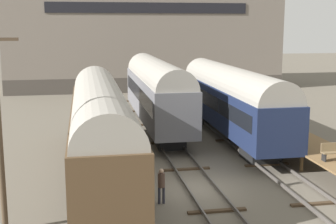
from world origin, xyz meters
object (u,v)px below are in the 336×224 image
at_px(train_car_navy, 231,98).
at_px(bench, 334,151).
at_px(train_car_brown, 100,123).
at_px(train_car_grey, 157,89).
at_px(person_worker, 161,183).

xyz_separation_m(train_car_navy, bench, (2.37, -9.90, -1.31)).
relative_size(train_car_brown, train_car_grey, 1.10).
height_order(train_car_brown, person_worker, train_car_brown).
height_order(train_car_navy, person_worker, train_car_navy).
relative_size(train_car_navy, bench, 12.65).
xyz_separation_m(train_car_brown, train_car_grey, (4.70, 10.76, 0.17)).
relative_size(train_car_brown, person_worker, 11.32).
relative_size(train_car_grey, bench, 12.01).
height_order(train_car_navy, train_car_grey, train_car_grey).
distance_m(train_car_grey, bench, 15.53).
bearing_deg(train_car_grey, person_worker, -98.17).
height_order(train_car_brown, train_car_grey, train_car_grey).
bearing_deg(train_car_brown, train_car_grey, 66.42).
relative_size(train_car_navy, person_worker, 10.81).
bearing_deg(bench, train_car_grey, 117.19).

